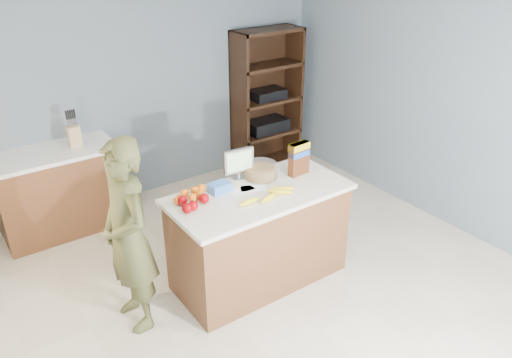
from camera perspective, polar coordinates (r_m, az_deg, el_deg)
floor at (r=4.52m, az=2.63°, el=-13.07°), size 4.50×5.00×0.02m
walls at (r=3.69m, az=3.16°, el=7.07°), size 4.52×5.02×2.51m
counter_peninsula at (r=4.46m, az=0.37°, el=-6.96°), size 1.56×0.76×0.90m
back_cabinet at (r=5.57m, az=-21.56°, el=-1.26°), size 1.24×0.62×0.90m
shelving_unit at (r=6.60m, az=1.00°, el=8.82°), size 0.90×0.40×1.80m
person at (r=3.92m, az=-14.43°, el=-6.47°), size 0.40×0.60×1.59m
knife_block at (r=5.38m, az=-20.07°, el=4.67°), size 0.12×0.10×0.31m
envelopes at (r=4.26m, az=-0.99°, el=-1.14°), size 0.33×0.20×0.00m
bananas at (r=4.12m, az=1.64°, el=-1.83°), size 0.56×0.19×0.05m
apples at (r=3.99m, az=-7.36°, el=-2.77°), size 0.27×0.21×0.08m
oranges at (r=4.13m, az=-7.53°, el=-1.79°), size 0.33×0.18×0.07m
blue_carton at (r=4.21m, az=-4.18°, el=-0.97°), size 0.19×0.13×0.08m
salad_bowl at (r=4.43m, az=0.52°, el=0.89°), size 0.30×0.30×0.13m
tv at (r=4.37m, az=-1.99°, el=1.92°), size 0.28×0.12×0.28m
cereal_box at (r=4.46m, az=4.94°, el=2.60°), size 0.21×0.09×0.30m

